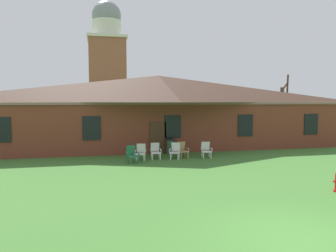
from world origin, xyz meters
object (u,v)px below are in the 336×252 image
lawn_chair_far_side (206,149)px  lawn_chair_by_porch (132,154)px  lawn_chair_middle (175,150)px  lawn_chair_near_door (141,152)px  lawn_chair_right_end (182,149)px  lawn_chair_left_end (155,151)px  trash_bin (171,146)px

lawn_chair_far_side → lawn_chair_by_porch: bearing=-171.8°
lawn_chair_middle → lawn_chair_far_side: 1.92m
lawn_chair_near_door → lawn_chair_middle: bearing=2.0°
lawn_chair_right_end → lawn_chair_near_door: bearing=-171.1°
lawn_chair_near_door → lawn_chair_left_end: bearing=16.3°
lawn_chair_by_porch → lawn_chair_far_side: bearing=8.2°
lawn_chair_middle → trash_bin: trash_bin is taller
lawn_chair_left_end → lawn_chair_middle: same height
lawn_chair_near_door → lawn_chair_right_end: (2.60, 0.41, 0.00)m
lawn_chair_by_porch → trash_bin: size_ratio=0.98×
lawn_chair_by_porch → lawn_chair_near_door: size_ratio=1.00×
lawn_chair_by_porch → lawn_chair_far_side: (4.58, 0.66, 0.00)m
lawn_chair_middle → trash_bin: (0.11, 1.71, -0.00)m
trash_bin → lawn_chair_far_side: bearing=-43.8°
lawn_chair_near_door → lawn_chair_right_end: 2.63m
trash_bin → lawn_chair_left_end: bearing=-130.2°
lawn_chair_by_porch → lawn_chair_right_end: same height
lawn_chair_middle → lawn_chair_far_side: same height
lawn_chair_by_porch → lawn_chair_left_end: 1.73m
lawn_chair_left_end → trash_bin: bearing=49.8°
lawn_chair_left_end → lawn_chair_far_side: (3.09, -0.22, 0.00)m
lawn_chair_right_end → trash_bin: size_ratio=0.98×
lawn_chair_by_porch → lawn_chair_middle: bearing=14.5°
lawn_chair_far_side → trash_bin: size_ratio=0.98×
lawn_chair_right_end → lawn_chair_far_side: same height
lawn_chair_right_end → trash_bin: 1.43m
lawn_chair_by_porch → lawn_chair_near_door: (0.58, 0.62, 0.00)m
lawn_chair_near_door → lawn_chair_far_side: (4.00, 0.04, 0.00)m
lawn_chair_left_end → trash_bin: trash_bin is taller
lawn_chair_middle → lawn_chair_right_end: same height
lawn_chair_far_side → trash_bin: bearing=136.2°
lawn_chair_middle → lawn_chair_right_end: size_ratio=1.00×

